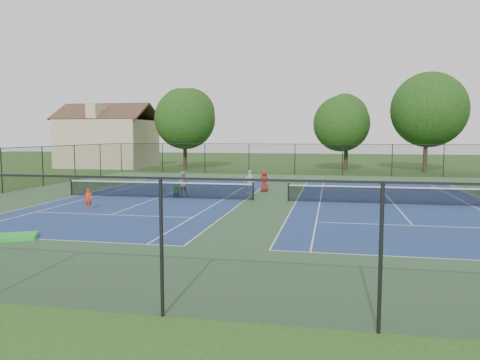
% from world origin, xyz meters
% --- Properties ---
extents(ground, '(140.00, 140.00, 0.00)m').
position_xyz_m(ground, '(0.00, 0.00, 0.00)').
color(ground, '#234716').
rests_on(ground, ground).
extents(court_pad, '(36.00, 36.00, 0.01)m').
position_xyz_m(court_pad, '(0.00, 0.00, 0.00)').
color(court_pad, '#315734').
rests_on(court_pad, ground).
extents(tennis_court_left, '(12.00, 23.83, 1.07)m').
position_xyz_m(tennis_court_left, '(-7.00, 0.00, 0.10)').
color(tennis_court_left, navy).
rests_on(tennis_court_left, ground).
extents(tennis_court_right, '(12.00, 23.83, 1.07)m').
position_xyz_m(tennis_court_right, '(7.00, 0.00, 0.10)').
color(tennis_court_right, navy).
rests_on(tennis_court_right, ground).
extents(perimeter_fence, '(36.08, 36.08, 3.02)m').
position_xyz_m(perimeter_fence, '(0.00, 0.00, 1.60)').
color(perimeter_fence, black).
rests_on(perimeter_fence, ground).
extents(tree_back_a, '(6.80, 6.80, 9.15)m').
position_xyz_m(tree_back_a, '(-13.00, 24.00, 6.04)').
color(tree_back_a, '#2D2116').
rests_on(tree_back_a, ground).
extents(tree_back_c, '(6.00, 6.00, 8.40)m').
position_xyz_m(tree_back_c, '(5.00, 25.00, 5.48)').
color(tree_back_c, '#2D2116').
rests_on(tree_back_c, ground).
extents(tree_back_d, '(7.80, 7.80, 10.37)m').
position_xyz_m(tree_back_d, '(13.00, 24.00, 6.82)').
color(tree_back_d, '#2D2116').
rests_on(tree_back_d, ground).
extents(clapboard_house, '(10.80, 8.10, 7.65)m').
position_xyz_m(clapboard_house, '(-23.00, 25.00, 3.09)').
color(clapboard_house, tan).
rests_on(clapboard_house, ground).
extents(child_player, '(0.46, 0.37, 1.08)m').
position_xyz_m(child_player, '(-9.01, -4.92, 0.54)').
color(child_player, '#FD4210').
rests_on(child_player, ground).
extents(instructor, '(0.92, 0.82, 1.57)m').
position_xyz_m(instructor, '(-5.75, 0.87, 0.78)').
color(instructor, '#9B9B9E').
rests_on(instructor, ground).
extents(bystander_a, '(0.95, 0.89, 1.57)m').
position_xyz_m(bystander_a, '(-1.77, 3.02, 0.79)').
color(bystander_a, silver).
rests_on(bystander_a, ground).
extents(bystander_c, '(0.83, 0.71, 1.45)m').
position_xyz_m(bystander_c, '(-1.01, 4.32, 0.72)').
color(bystander_c, maroon).
rests_on(bystander_c, ground).
extents(ball_crate, '(0.39, 0.31, 0.28)m').
position_xyz_m(ball_crate, '(-5.98, 0.40, 0.14)').
color(ball_crate, navy).
rests_on(ball_crate, ground).
extents(ball_hopper, '(0.38, 0.31, 0.42)m').
position_xyz_m(ball_hopper, '(-5.98, 0.40, 0.49)').
color(ball_hopper, green).
rests_on(ball_hopper, ball_crate).
extents(green_tarp, '(1.90, 1.67, 0.16)m').
position_xyz_m(green_tarp, '(-8.13, -12.02, 0.09)').
color(green_tarp, green).
rests_on(green_tarp, ground).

